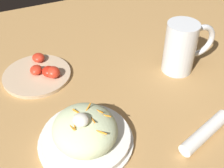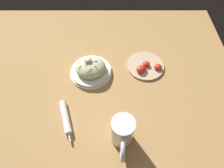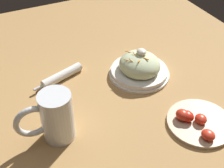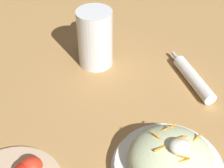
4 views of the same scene
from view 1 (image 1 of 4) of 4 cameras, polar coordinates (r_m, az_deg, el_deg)
name	(u,v)px [view 1 (image 1 of 4)]	position (r m, az deg, el deg)	size (l,w,h in m)	color
ground_plane	(152,111)	(0.73, 7.99, -5.34)	(1.43, 1.43, 0.00)	#B2844C
salad_plate	(85,133)	(0.63, -5.30, -9.69)	(0.21, 0.21, 0.10)	white
beer_mug	(181,49)	(0.84, 13.48, 6.66)	(0.09, 0.16, 0.15)	white
napkin_roll	(206,132)	(0.69, 18.01, -8.96)	(0.08, 0.19, 0.03)	white
tomato_plate	(39,73)	(0.84, -14.15, 2.10)	(0.19, 0.19, 0.04)	#D1B28E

